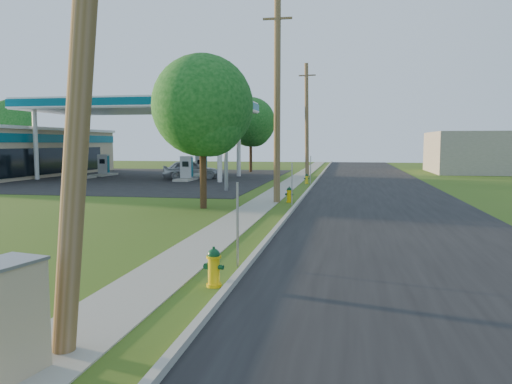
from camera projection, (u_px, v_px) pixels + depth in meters
ground_plane at (164, 331)px, 7.76m from camera, size 140.00×140.00×0.00m
road at (398, 230)px, 16.74m from camera, size 8.00×120.00×0.02m
curb at (280, 224)px, 17.45m from camera, size 0.15×120.00×0.15m
sidewalk at (232, 225)px, 17.77m from camera, size 1.50×120.00×0.03m
forecourt at (120, 178)px, 41.94m from camera, size 26.00×28.00×0.02m
utility_pole_mid at (277, 101)px, 24.02m from camera, size 1.40×0.32×9.80m
utility_pole_far at (307, 120)px, 41.66m from camera, size 1.40×0.32×9.50m
sign_post_near at (238, 225)px, 11.72m from camera, size 0.05×0.04×2.00m
sign_post_mid at (292, 184)px, 23.28m from camera, size 0.05×0.04×2.00m
sign_post_far at (311, 170)px, 35.22m from camera, size 0.05×0.04×2.00m
gas_canopy at (141, 107)px, 41.00m from camera, size 18.18×9.18×6.40m
fuel_pump_nw at (80, 170)px, 40.35m from camera, size 1.20×3.20×1.90m
fuel_pump_ne at (187, 171)px, 38.75m from camera, size 1.20×3.20×1.90m
fuel_pump_sw at (104, 168)px, 44.27m from camera, size 1.20×3.20×1.90m
fuel_pump_se at (201, 169)px, 42.67m from camera, size 1.20×3.20×1.90m
convenience_store at (2, 152)px, 43.69m from camera, size 10.40×22.40×4.25m
price_pylon at (226, 101)px, 30.06m from camera, size 0.34×2.04×6.85m
distant_building at (506, 152)px, 48.41m from camera, size 14.00×10.00×4.00m
tree_verge at (204, 109)px, 21.83m from camera, size 4.49×4.49×6.80m
tree_lot at (252, 124)px, 49.60m from camera, size 4.93×4.93×7.47m
tree_back at (12, 125)px, 51.33m from camera, size 4.87×4.87×7.38m
hydrant_near at (214, 267)px, 10.11m from camera, size 0.43×0.38×0.82m
hydrant_mid at (289, 195)px, 24.51m from camera, size 0.41×0.36×0.78m
hydrant_far at (307, 179)px, 35.82m from camera, size 0.38×0.34×0.72m
utility_cabinet at (6, 319)px, 6.17m from camera, size 0.81×0.97×1.48m
car_silver at (191, 170)px, 40.41m from camera, size 4.90×3.32×1.55m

